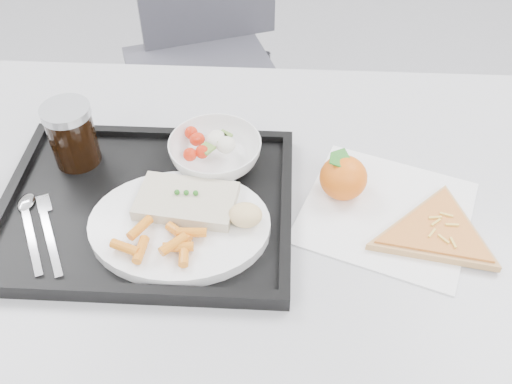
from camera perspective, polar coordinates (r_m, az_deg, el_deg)
table at (r=0.96m, az=-2.96°, el=-4.28°), size 1.20×0.80×0.75m
chair at (r=1.75m, az=-5.12°, el=15.15°), size 0.54×0.55×0.93m
tray at (r=0.91m, az=-10.79°, el=-1.43°), size 0.45×0.35×0.03m
dinner_plate at (r=0.85m, az=-7.64°, el=-3.31°), size 0.27×0.27×0.02m
fish_fillet at (r=0.86m, az=-6.96°, el=-0.90°), size 0.16×0.11×0.03m
bread_roll at (r=0.83m, az=-1.06°, el=-2.31°), size 0.05×0.05×0.03m
salad_bowl at (r=0.94m, az=-4.09°, el=3.94°), size 0.15×0.15×0.05m
cola_glass at (r=0.97m, az=-17.94°, el=5.57°), size 0.08×0.08×0.11m
cutlery at (r=0.92m, az=-21.13°, el=-2.93°), size 0.12×0.16×0.01m
napkin at (r=0.92m, az=12.90°, el=-1.97°), size 0.32×0.31×0.00m
tangerine at (r=0.91m, az=8.73°, el=1.45°), size 0.08×0.08×0.07m
pizza_slice at (r=0.90m, az=17.63°, el=-3.86°), size 0.28×0.28×0.02m
carrot_pile at (r=0.81m, az=-9.18°, el=-4.92°), size 0.13×0.08×0.02m
salad_contents at (r=0.95m, az=-4.63°, el=5.00°), size 0.09×0.08×0.03m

